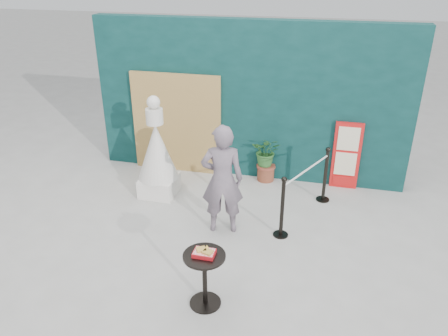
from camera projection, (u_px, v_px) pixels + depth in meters
The scene contains 10 objects.
ground at pixel (204, 267), 6.18m from camera, with size 60.00×60.00×0.00m, color #ADAAA5.
back_wall at pixel (249, 101), 8.29m from camera, with size 6.00×0.30×3.00m, color #092B2A.
bamboo_fence at pixel (176, 124), 8.62m from camera, with size 1.80×0.08×2.00m, color tan.
woman at pixel (222, 180), 6.67m from camera, with size 0.65×0.43×1.78m, color slate.
menu_board at pixel (346, 156), 8.07m from camera, with size 0.50×0.07×1.30m.
statue at pixel (157, 156), 7.79m from camera, with size 0.73×0.73×1.87m.
cafe_table at pixel (205, 272), 5.32m from camera, with size 0.52×0.52×0.75m.
food_basket at pixel (204, 252), 5.19m from camera, with size 0.26×0.19×0.11m.
planter at pixel (267, 155), 8.39m from camera, with size 0.54×0.47×0.92m.
stanchion_barrier at pixel (305, 191), 7.19m from camera, with size 0.84×1.54×1.03m.
Camera 1 is at (1.47, -4.75, 3.94)m, focal length 35.00 mm.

